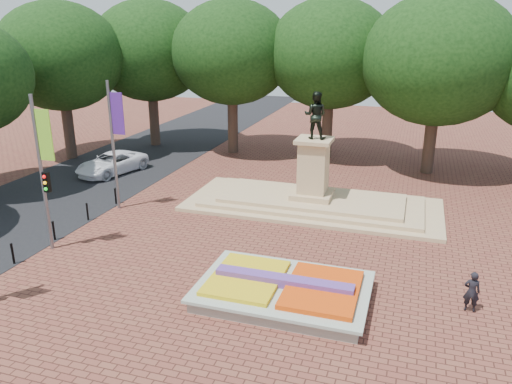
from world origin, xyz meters
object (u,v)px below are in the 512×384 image
at_px(van, 112,163).
at_px(pedestrian, 472,292).
at_px(flower_bed, 284,290).
at_px(monument, 312,192).

relative_size(van, pedestrian, 3.32).
height_order(van, pedestrian, pedestrian).
relative_size(flower_bed, pedestrian, 4.08).
bearing_deg(flower_bed, van, 141.47).
bearing_deg(pedestrian, monument, -50.34).
xyz_separation_m(flower_bed, pedestrian, (6.53, 1.25, 0.39)).
distance_m(flower_bed, pedestrian, 6.66).
height_order(monument, van, monument).
distance_m(flower_bed, van, 19.66).
relative_size(flower_bed, monument, 0.45).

